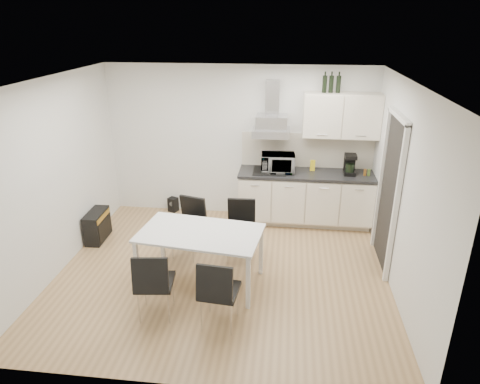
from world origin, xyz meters
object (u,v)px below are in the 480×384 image
object	(u,v)px
chair_far_right	(241,232)
chair_near_right	(219,291)
dining_table	(200,237)
floor_speaker	(173,205)
chair_near_left	(155,283)
guitar_amp	(97,226)
kitchenette	(308,177)
chair_far_left	(188,229)

from	to	relation	value
chair_far_right	chair_near_right	distance (m)	1.46
dining_table	floor_speaker	world-z (taller)	dining_table
chair_near_left	guitar_amp	size ratio (longest dim) A/B	1.53
kitchenette	chair_far_right	xyz separation A→B (m)	(-0.98, -1.34, -0.39)
kitchenette	floor_speaker	distance (m)	2.50
chair_far_left	chair_near_right	bearing A→B (deg)	131.82
kitchenette	chair_far_right	size ratio (longest dim) A/B	2.86
kitchenette	chair_near_left	bearing A→B (deg)	-123.73
chair_far_right	floor_speaker	distance (m)	2.08
guitar_amp	chair_far_right	bearing A→B (deg)	-10.07
dining_table	chair_near_left	world-z (taller)	chair_near_left
chair_far_left	chair_far_right	size ratio (longest dim) A/B	1.00
chair_far_left	chair_near_left	distance (m)	1.38
guitar_amp	chair_near_left	bearing A→B (deg)	-51.14
kitchenette	chair_far_left	xyz separation A→B (m)	(-1.76, -1.35, -0.39)
chair_far_left	guitar_amp	xyz separation A→B (m)	(-1.55, 0.33, -0.20)
kitchenette	guitar_amp	xyz separation A→B (m)	(-3.30, -1.01, -0.59)
chair_far_left	chair_far_right	world-z (taller)	same
chair_far_left	chair_near_right	xyz separation A→B (m)	(0.71, -1.45, 0.00)
chair_far_left	floor_speaker	world-z (taller)	chair_far_left
kitchenette	chair_far_right	world-z (taller)	kitchenette
dining_table	guitar_amp	size ratio (longest dim) A/B	2.86
kitchenette	floor_speaker	bearing A→B (deg)	176.05
kitchenette	floor_speaker	xyz separation A→B (m)	(-2.39, 0.17, -0.70)
chair_far_left	chair_near_right	distance (m)	1.61
chair_near_left	chair_near_right	xyz separation A→B (m)	(0.77, -0.08, 0.00)
kitchenette	dining_table	bearing A→B (deg)	-125.48
dining_table	chair_near_right	xyz separation A→B (m)	(0.37, -0.80, -0.24)
chair_near_right	guitar_amp	xyz separation A→B (m)	(-2.25, 1.79, -0.20)
chair_far_left	guitar_amp	world-z (taller)	chair_far_left
dining_table	floor_speaker	bearing A→B (deg)	121.34
kitchenette	chair_near_right	size ratio (longest dim) A/B	2.86
chair_near_left	floor_speaker	distance (m)	2.96
kitchenette	chair_near_left	world-z (taller)	kitchenette
kitchenette	chair_near_right	bearing A→B (deg)	-110.57
chair_near_left	chair_far_left	bearing A→B (deg)	80.85
chair_far_right	guitar_amp	world-z (taller)	chair_far_right
dining_table	chair_far_right	size ratio (longest dim) A/B	1.87
chair_far_right	chair_far_left	bearing A→B (deg)	-1.82
chair_far_left	floor_speaker	distance (m)	1.67
kitchenette	guitar_amp	bearing A→B (deg)	-162.95
floor_speaker	chair_far_right	bearing A→B (deg)	-22.90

